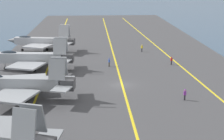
# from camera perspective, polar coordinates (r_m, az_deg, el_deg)

# --- Properties ---
(ground_plane) EXTENTS (2000.00, 2000.00, 0.00)m
(ground_plane) POSITION_cam_1_polar(r_m,az_deg,el_deg) (58.04, 1.69, -2.84)
(ground_plane) COLOR #334C66
(carrier_deck) EXTENTS (203.74, 49.51, 0.40)m
(carrier_deck) POSITION_cam_1_polar(r_m,az_deg,el_deg) (57.97, 1.69, -2.65)
(carrier_deck) COLOR #424244
(carrier_deck) RESTS_ON ground
(deck_stripe_foul_line) EXTENTS (183.08, 10.94, 0.01)m
(deck_stripe_foul_line) POSITION_cam_1_polar(r_m,az_deg,el_deg) (60.63, 14.63, -2.14)
(deck_stripe_foul_line) COLOR yellow
(deck_stripe_foul_line) RESTS_ON carrier_deck
(deck_stripe_centerline) EXTENTS (183.37, 0.36, 0.01)m
(deck_stripe_centerline) POSITION_cam_1_polar(r_m,az_deg,el_deg) (57.91, 1.69, -2.46)
(deck_stripe_centerline) COLOR yellow
(deck_stripe_centerline) RESTS_ON carrier_deck
(deck_stripe_edge_line) EXTENTS (183.35, 3.32, 0.01)m
(deck_stripe_edge_line) POSITION_cam_1_polar(r_m,az_deg,el_deg) (58.33, -11.77, -2.66)
(deck_stripe_edge_line) COLOR yellow
(deck_stripe_edge_line) RESTS_ON carrier_deck
(parked_jet_second) EXTENTS (13.87, 16.74, 6.45)m
(parked_jet_second) POSITION_cam_1_polar(r_m,az_deg,el_deg) (52.12, -14.94, -2.15)
(parked_jet_second) COLOR #93999E
(parked_jet_second) RESTS_ON carrier_deck
(parked_jet_third) EXTENTS (13.76, 17.43, 6.39)m
(parked_jet_third) POSITION_cam_1_polar(r_m,az_deg,el_deg) (68.09, -13.37, 2.00)
(parked_jet_third) COLOR #9EA3A8
(parked_jet_third) RESTS_ON carrier_deck
(parked_jet_fourth) EXTENTS (12.27, 16.74, 6.52)m
(parked_jet_fourth) POSITION_cam_1_polar(r_m,az_deg,el_deg) (83.90, -11.55, 4.74)
(parked_jet_fourth) COLOR #A8AAAF
(parked_jet_fourth) RESTS_ON carrier_deck
(crew_purple_vest) EXTENTS (0.29, 0.40, 1.72)m
(crew_purple_vest) POSITION_cam_1_polar(r_m,az_deg,el_deg) (51.77, 12.02, -3.94)
(crew_purple_vest) COLOR #232328
(crew_purple_vest) RESTS_ON carrier_deck
(crew_yellow_vest) EXTENTS (0.38, 0.45, 1.72)m
(crew_yellow_vest) POSITION_cam_1_polar(r_m,az_deg,el_deg) (82.83, 4.99, 3.69)
(crew_yellow_vest) COLOR #232328
(crew_yellow_vest) RESTS_ON carrier_deck
(crew_blue_vest) EXTENTS (0.41, 0.31, 1.79)m
(crew_blue_vest) POSITION_cam_1_polar(r_m,az_deg,el_deg) (69.08, -0.48, 1.38)
(crew_blue_vest) COLOR #383328
(crew_blue_vest) RESTS_ON carrier_deck
(crew_red_vest) EXTENTS (0.33, 0.42, 1.68)m
(crew_red_vest) POSITION_cam_1_polar(r_m,az_deg,el_deg) (71.53, 9.85, 1.60)
(crew_red_vest) COLOR #232328
(crew_red_vest) RESTS_ON carrier_deck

